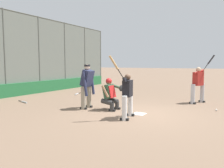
# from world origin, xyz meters

# --- Properties ---
(ground_plane) EXTENTS (160.00, 160.00, 0.00)m
(ground_plane) POSITION_xyz_m (0.00, 0.00, 0.00)
(ground_plane) COLOR #7A604C
(home_plate_marker) EXTENTS (0.43, 0.43, 0.01)m
(home_plate_marker) POSITION_xyz_m (0.00, 0.00, 0.01)
(home_plate_marker) COLOR white
(home_plate_marker) RESTS_ON ground_plane
(backstop_fence) EXTENTS (18.46, 0.08, 4.66)m
(backstop_fence) POSITION_xyz_m (-0.00, -7.69, 2.42)
(backstop_fence) COLOR #515651
(backstop_fence) RESTS_ON ground_plane
(padding_wall) EXTENTS (18.02, 0.18, 0.72)m
(padding_wall) POSITION_xyz_m (0.00, -7.59, 0.36)
(padding_wall) COLOR #236638
(padding_wall) RESTS_ON ground_plane
(batter_at_plate) EXTENTS (1.03, 0.58, 2.06)m
(batter_at_plate) POSITION_xyz_m (0.75, -0.11, 0.80)
(batter_at_plate) COLOR silver
(batter_at_plate) RESTS_ON ground_plane
(catcher_behind_plate) EXTENTS (0.66, 0.76, 1.24)m
(catcher_behind_plate) POSITION_xyz_m (-0.09, -1.25, 0.64)
(catcher_behind_plate) COLOR #333333
(catcher_behind_plate) RESTS_ON ground_plane
(umpire_home) EXTENTS (0.72, 0.47, 1.77)m
(umpire_home) POSITION_xyz_m (0.14, -2.21, 0.96)
(umpire_home) COLOR gray
(umpire_home) RESTS_ON ground_plane
(batter_on_deck) EXTENTS (0.89, 0.93, 2.20)m
(batter_on_deck) POSITION_xyz_m (-3.37, 1.43, 0.90)
(batter_on_deck) COLOR #B7B7BC
(batter_on_deck) RESTS_ON ground_plane
(spare_bat_by_padding) EXTENTS (0.24, 0.82, 0.07)m
(spare_bat_by_padding) POSITION_xyz_m (0.58, -5.53, 0.03)
(spare_bat_by_padding) COLOR black
(spare_bat_by_padding) RESTS_ON ground_plane
(spare_bat_third_base_side) EXTENTS (0.86, 0.34, 0.07)m
(spare_bat_third_base_side) POSITION_xyz_m (-2.77, -5.12, 0.03)
(spare_bat_third_base_side) COLOR black
(spare_bat_third_base_side) RESTS_ON ground_plane
(baseball_loose) EXTENTS (0.07, 0.07, 0.07)m
(baseball_loose) POSITION_xyz_m (-1.95, 2.34, 0.04)
(baseball_loose) COLOR white
(baseball_loose) RESTS_ON ground_plane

